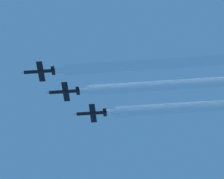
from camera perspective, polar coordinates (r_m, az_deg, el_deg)
jet_lead at (r=245.29m, az=-5.72°, el=1.39°), size 8.55×12.45×2.99m
jet_second_echelon at (r=248.79m, az=-3.79°, el=-0.17°), size 8.55×12.45×2.99m
jet_third_echelon at (r=252.98m, az=-1.68°, el=-1.84°), size 8.55×12.45×2.99m
smoke_trail_lead at (r=242.55m, az=4.32°, el=2.02°), size 3.48×74.38×3.48m
smoke_trail_second_echelon at (r=247.40m, az=6.25°, el=0.44°), size 3.48×75.72×3.48m
smoke_trail_third_echelon at (r=253.11m, az=8.32°, el=-1.24°), size 3.48×76.98×3.48m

